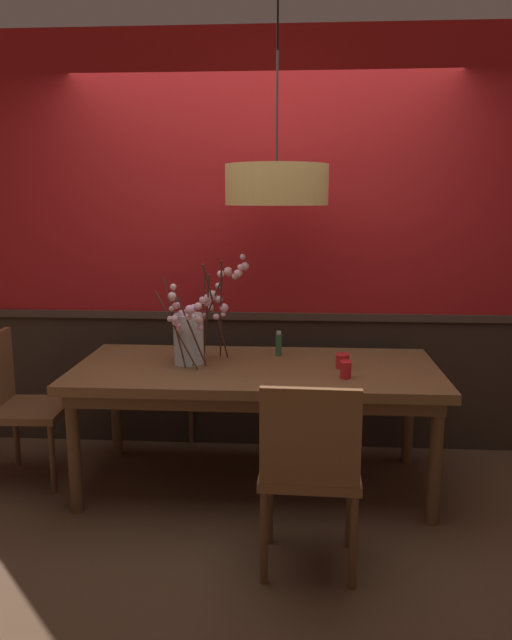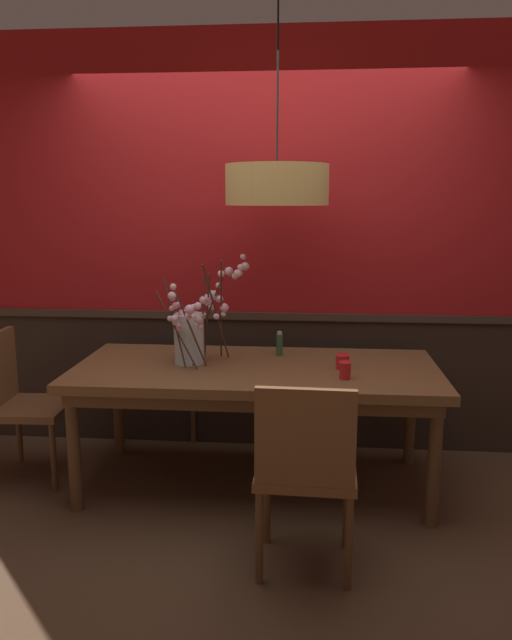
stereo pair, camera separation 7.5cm
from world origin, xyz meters
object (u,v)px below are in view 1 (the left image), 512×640
(chair_far_side_left, at_px, (217,364))
(pendant_lamp, at_px, (277,185))
(chair_near_side_right, at_px, (310,465))
(candle_holder_nearer_center, at_px, (346,370))
(condiment_bottle, at_px, (279,344))
(vase_with_blossoms, at_px, (193,332))
(chair_head_west_end, at_px, (18,399))
(dining_table, at_px, (256,379))
(chair_far_side_right, at_px, (310,364))
(candle_holder_nearer_edge, at_px, (343,361))

(chair_far_side_left, relative_size, pendant_lamp, 0.81)
(chair_near_side_right, bearing_deg, candle_holder_nearer_center, 72.93)
(candle_holder_nearer_center, height_order, pendant_lamp, pendant_lamp)
(condiment_bottle, xyz_separation_m, pendant_lamp, (-0.01, -0.16, 0.96))
(chair_near_side_right, relative_size, vase_with_blossoms, 1.43)
(chair_head_west_end, distance_m, candle_holder_nearer_center, 1.99)
(dining_table, relative_size, candle_holder_nearer_center, 21.70)
(condiment_bottle, height_order, pendant_lamp, pendant_lamp)
(chair_far_side_right, xyz_separation_m, chair_near_side_right, (-0.03, -1.78, 0.01))
(chair_far_side_left, height_order, candle_holder_nearer_edge, chair_far_side_left)
(vase_with_blossoms, height_order, condiment_bottle, vase_with_blossoms)
(candle_holder_nearer_edge, relative_size, pendant_lamp, 0.08)
(candle_holder_nearer_edge, bearing_deg, chair_near_side_right, -103.04)
(chair_far_side_left, xyz_separation_m, chair_far_side_right, (0.68, 0.03, -0.00))
(chair_head_west_end, distance_m, chair_near_side_right, 1.96)
(chair_near_side_right, relative_size, pendant_lamp, 0.83)
(condiment_bottle, bearing_deg, dining_table, -115.99)
(dining_table, relative_size, chair_far_side_right, 2.27)
(dining_table, bearing_deg, candle_holder_nearer_edge, -2.30)
(vase_with_blossoms, bearing_deg, chair_far_side_left, 87.73)
(candle_holder_nearer_center, relative_size, pendant_lamp, 0.09)
(chair_near_side_right, distance_m, candle_holder_nearer_edge, 0.92)
(chair_far_side_right, distance_m, condiment_bottle, 0.74)
(chair_head_west_end, relative_size, vase_with_blossoms, 1.41)
(candle_holder_nearer_edge, bearing_deg, condiment_bottle, 143.84)
(vase_with_blossoms, relative_size, candle_holder_nearer_center, 6.63)
(condiment_bottle, bearing_deg, chair_near_side_right, -81.19)
(candle_holder_nearer_edge, height_order, pendant_lamp, pendant_lamp)
(candle_holder_nearer_edge, bearing_deg, chair_far_side_right, 100.18)
(candle_holder_nearer_center, bearing_deg, condiment_bottle, 128.44)
(dining_table, height_order, vase_with_blossoms, vase_with_blossoms)
(dining_table, relative_size, candle_holder_nearer_edge, 24.62)
(chair_far_side_left, xyz_separation_m, vase_with_blossoms, (-0.03, -0.84, 0.42))
(dining_table, relative_size, condiment_bottle, 13.72)
(candle_holder_nearer_center, bearing_deg, candle_holder_nearer_edge, 90.83)
(chair_far_side_left, height_order, chair_near_side_right, chair_near_side_right)
(chair_head_west_end, height_order, chair_near_side_right, chair_near_side_right)
(vase_with_blossoms, relative_size, condiment_bottle, 4.19)
(chair_far_side_left, xyz_separation_m, condiment_bottle, (0.47, -0.62, 0.30))
(chair_head_west_end, xyz_separation_m, candle_holder_nearer_center, (1.96, -0.22, 0.28))
(chair_near_side_right, xyz_separation_m, candle_holder_nearer_center, (0.20, 0.66, 0.26))
(chair_near_side_right, height_order, candle_holder_nearer_center, chair_near_side_right)
(chair_head_west_end, bearing_deg, chair_far_side_left, 38.07)
(dining_table, height_order, chair_near_side_right, chair_near_side_right)
(dining_table, xyz_separation_m, chair_head_west_end, (-1.45, 0.00, -0.15))
(chair_head_west_end, xyz_separation_m, condiment_bottle, (1.58, 0.25, 0.31))
(pendant_lamp, bearing_deg, condiment_bottle, 85.27)
(chair_far_side_right, distance_m, chair_near_side_right, 1.78)
(condiment_bottle, bearing_deg, chair_head_west_end, -170.86)
(candle_holder_nearer_edge, bearing_deg, vase_with_blossoms, 176.62)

